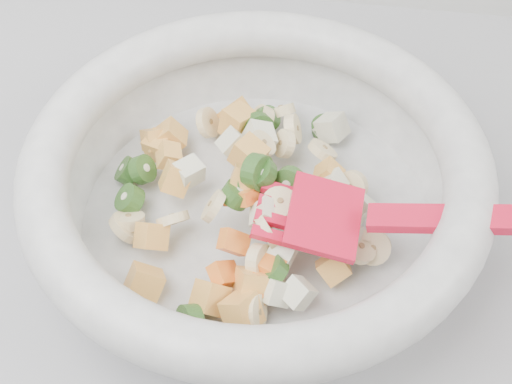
# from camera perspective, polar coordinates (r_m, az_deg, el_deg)

# --- Properties ---
(mixing_bowl) EXTENTS (0.46, 0.35, 0.11)m
(mixing_bowl) POSITION_cam_1_polar(r_m,az_deg,el_deg) (0.59, 0.04, 0.43)
(mixing_bowl) COLOR silver
(mixing_bowl) RESTS_ON counter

